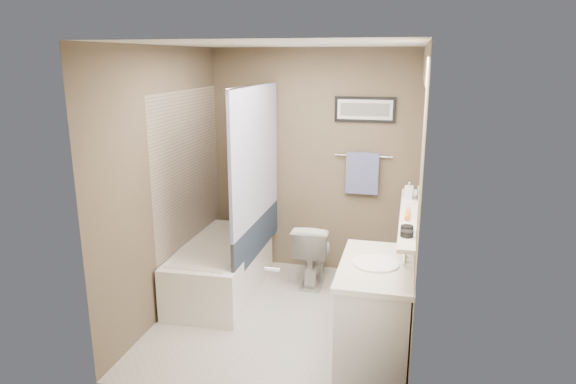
% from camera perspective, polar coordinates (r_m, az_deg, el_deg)
% --- Properties ---
extents(ground, '(2.50, 2.50, 0.00)m').
position_cam_1_polar(ground, '(4.80, -0.43, -13.85)').
color(ground, '#BCB7AE').
rests_on(ground, ground).
extents(ceiling, '(2.20, 2.50, 0.04)m').
position_cam_1_polar(ceiling, '(4.22, -0.50, 15.86)').
color(ceiling, white).
rests_on(ceiling, wall_back).
extents(wall_back, '(2.20, 0.04, 2.40)m').
position_cam_1_polar(wall_back, '(5.53, 2.62, 3.28)').
color(wall_back, brown).
rests_on(wall_back, ground).
extents(wall_front, '(2.20, 0.04, 2.40)m').
position_cam_1_polar(wall_front, '(3.23, -5.76, -5.22)').
color(wall_front, brown).
rests_on(wall_front, ground).
extents(wall_left, '(0.04, 2.50, 2.40)m').
position_cam_1_polar(wall_left, '(4.73, -13.27, 0.92)').
color(wall_left, brown).
rests_on(wall_left, ground).
extents(wall_right, '(0.04, 2.50, 2.40)m').
position_cam_1_polar(wall_right, '(4.24, 13.86, -0.72)').
color(wall_right, brown).
rests_on(wall_right, ground).
extents(tile_surround, '(0.02, 1.55, 2.00)m').
position_cam_1_polar(tile_surround, '(5.22, -10.82, 0.08)').
color(tile_surround, tan).
rests_on(tile_surround, wall_left).
extents(curtain_rod, '(0.02, 1.55, 0.02)m').
position_cam_1_polar(curtain_rod, '(4.81, -3.74, 11.76)').
color(curtain_rod, silver).
rests_on(curtain_rod, wall_left).
extents(curtain_upper, '(0.03, 1.45, 1.28)m').
position_cam_1_polar(curtain_upper, '(4.89, -3.61, 4.13)').
color(curtain_upper, white).
rests_on(curtain_upper, curtain_rod).
extents(curtain_lower, '(0.03, 1.45, 0.36)m').
position_cam_1_polar(curtain_lower, '(5.10, -3.46, -4.95)').
color(curtain_lower, '#243143').
rests_on(curtain_lower, curtain_rod).
extents(mirror, '(0.02, 1.60, 1.00)m').
position_cam_1_polar(mirror, '(4.00, 14.37, 4.52)').
color(mirror, silver).
rests_on(mirror, wall_right).
extents(shelf, '(0.12, 1.60, 0.03)m').
position_cam_1_polar(shelf, '(4.12, 13.15, -2.57)').
color(shelf, silver).
rests_on(shelf, wall_right).
extents(towel_bar, '(0.60, 0.02, 0.02)m').
position_cam_1_polar(towel_bar, '(5.42, 8.34, 3.98)').
color(towel_bar, silver).
rests_on(towel_bar, wall_back).
extents(towel, '(0.34, 0.05, 0.44)m').
position_cam_1_polar(towel, '(5.44, 8.25, 2.08)').
color(towel, '#8B93CB').
rests_on(towel, towel_bar).
extents(art_frame, '(0.62, 0.02, 0.26)m').
position_cam_1_polar(art_frame, '(5.37, 8.55, 9.05)').
color(art_frame, black).
rests_on(art_frame, wall_back).
extents(art_mat, '(0.56, 0.00, 0.20)m').
position_cam_1_polar(art_mat, '(5.35, 8.53, 9.04)').
color(art_mat, white).
rests_on(art_mat, art_frame).
extents(art_image, '(0.50, 0.00, 0.13)m').
position_cam_1_polar(art_image, '(5.35, 8.53, 9.04)').
color(art_image, '#595959').
rests_on(art_image, art_mat).
extents(door, '(0.80, 0.02, 2.00)m').
position_cam_1_polar(door, '(3.17, 3.84, -9.51)').
color(door, silver).
rests_on(door, wall_front).
extents(door_handle, '(0.10, 0.02, 0.02)m').
position_cam_1_polar(door_handle, '(3.28, -1.76, -8.61)').
color(door_handle, silver).
rests_on(door_handle, door).
extents(bathtub, '(0.76, 1.53, 0.50)m').
position_cam_1_polar(bathtub, '(5.25, -7.39, -8.33)').
color(bathtub, white).
rests_on(bathtub, ground).
extents(tub_rim, '(0.56, 1.36, 0.02)m').
position_cam_1_polar(tub_rim, '(5.16, -7.48, -5.77)').
color(tub_rim, silver).
rests_on(tub_rim, bathtub).
extents(toilet, '(0.38, 0.66, 0.66)m').
position_cam_1_polar(toilet, '(5.39, 2.82, -6.67)').
color(toilet, silver).
rests_on(toilet, ground).
extents(vanity, '(0.52, 0.91, 0.80)m').
position_cam_1_polar(vanity, '(4.01, 9.75, -13.74)').
color(vanity, silver).
rests_on(vanity, ground).
extents(countertop, '(0.54, 0.96, 0.04)m').
position_cam_1_polar(countertop, '(3.83, 9.87, -8.19)').
color(countertop, silver).
rests_on(countertop, vanity).
extents(sink_basin, '(0.34, 0.34, 0.01)m').
position_cam_1_polar(sink_basin, '(3.82, 9.74, -7.80)').
color(sink_basin, white).
rests_on(sink_basin, countertop).
extents(faucet_spout, '(0.02, 0.02, 0.10)m').
position_cam_1_polar(faucet_spout, '(3.80, 12.80, -7.40)').
color(faucet_spout, silver).
rests_on(faucet_spout, countertop).
extents(faucet_knob, '(0.05, 0.05, 0.05)m').
position_cam_1_polar(faucet_knob, '(3.90, 12.81, -7.13)').
color(faucet_knob, silver).
rests_on(faucet_knob, countertop).
extents(candle_bowl_near, '(0.09, 0.09, 0.04)m').
position_cam_1_polar(candle_bowl_near, '(3.60, 13.06, -4.53)').
color(candle_bowl_near, black).
rests_on(candle_bowl_near, shelf).
extents(candle_bowl_far, '(0.09, 0.09, 0.04)m').
position_cam_1_polar(candle_bowl_far, '(3.70, 13.09, -3.97)').
color(candle_bowl_far, black).
rests_on(candle_bowl_far, shelf).
extents(hair_brush_front, '(0.05, 0.22, 0.04)m').
position_cam_1_polar(hair_brush_front, '(4.02, 13.16, -2.44)').
color(hair_brush_front, '#D3621D').
rests_on(hair_brush_front, shelf).
extents(pink_comb, '(0.03, 0.16, 0.01)m').
position_cam_1_polar(pink_comb, '(4.31, 13.20, -1.53)').
color(pink_comb, pink).
rests_on(pink_comb, shelf).
extents(glass_jar, '(0.08, 0.08, 0.10)m').
position_cam_1_polar(glass_jar, '(4.59, 13.29, 0.05)').
color(glass_jar, silver).
rests_on(glass_jar, shelf).
extents(soap_bottle, '(0.07, 0.07, 0.15)m').
position_cam_1_polar(soap_bottle, '(4.52, 13.29, 0.14)').
color(soap_bottle, '#999999').
rests_on(soap_bottle, shelf).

